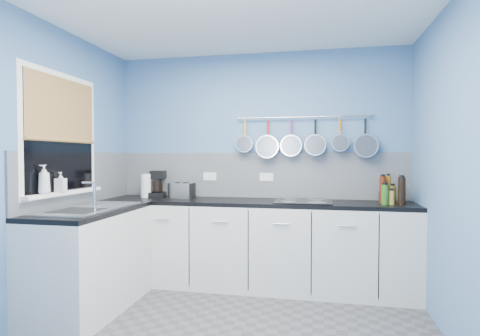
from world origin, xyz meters
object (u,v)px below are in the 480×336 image
(canister, at_px, (190,192))
(hob, at_px, (303,201))
(coffee_maker, at_px, (157,184))
(toaster, at_px, (182,190))
(paper_towel, at_px, (146,186))
(soap_bottle_b, at_px, (61,182))
(soap_bottle_a, at_px, (44,179))

(canister, relative_size, hob, 0.25)
(coffee_maker, height_order, hob, coffee_maker)
(canister, bearing_deg, toaster, -159.89)
(paper_towel, xyz_separation_m, coffee_maker, (0.11, 0.06, 0.02))
(soap_bottle_b, relative_size, toaster, 0.67)
(soap_bottle_b, xyz_separation_m, paper_towel, (0.30, 1.03, -0.10))
(soap_bottle_a, height_order, coffee_maker, soap_bottle_a)
(soap_bottle_a, relative_size, paper_towel, 0.91)
(soap_bottle_a, xyz_separation_m, canister, (0.81, 1.28, -0.20))
(toaster, distance_m, hob, 1.33)
(paper_towel, bearing_deg, toaster, 2.58)
(paper_towel, bearing_deg, canister, 5.74)
(hob, bearing_deg, paper_towel, 177.13)
(soap_bottle_b, bearing_deg, hob, 24.81)
(canister, distance_m, hob, 1.25)
(coffee_maker, bearing_deg, paper_towel, -160.96)
(soap_bottle_b, distance_m, toaster, 1.28)
(paper_towel, height_order, hob, paper_towel)
(canister, bearing_deg, soap_bottle_a, -122.13)
(coffee_maker, distance_m, toaster, 0.32)
(hob, bearing_deg, coffee_maker, 174.80)
(soap_bottle_a, bearing_deg, hob, 29.27)
(canister, bearing_deg, paper_towel, -174.26)
(coffee_maker, xyz_separation_m, toaster, (0.31, -0.04, -0.07))
(toaster, bearing_deg, canister, 28.96)
(paper_towel, bearing_deg, soap_bottle_a, -103.88)
(paper_towel, relative_size, canister, 1.89)
(soap_bottle_b, xyz_separation_m, toaster, (0.72, 1.05, -0.15))
(coffee_maker, bearing_deg, toaster, -17.92)
(soap_bottle_a, distance_m, hob, 2.36)
(paper_towel, bearing_deg, coffee_maker, 29.09)
(coffee_maker, bearing_deg, canister, -11.58)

